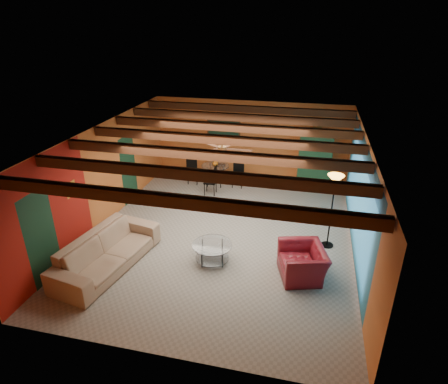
% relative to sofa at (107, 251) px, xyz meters
% --- Properties ---
extents(room, '(6.52, 8.01, 2.71)m').
position_rel_sofa_xyz_m(room, '(2.20, 2.02, 1.96)').
color(room, gray).
rests_on(room, ground).
extents(sofa, '(1.53, 2.87, 0.80)m').
position_rel_sofa_xyz_m(sofa, '(0.00, 0.00, 0.00)').
color(sofa, '#987A62').
rests_on(sofa, ground).
extents(armchair, '(1.18, 1.27, 0.69)m').
position_rel_sofa_xyz_m(armchair, '(4.28, 0.67, -0.05)').
color(armchair, maroon).
rests_on(armchair, ground).
extents(coffee_table, '(1.11, 1.11, 0.47)m').
position_rel_sofa_xyz_m(coffee_table, '(2.24, 0.72, -0.16)').
color(coffee_table, white).
rests_on(coffee_table, ground).
extents(dining_table, '(1.90, 1.90, 0.95)m').
position_rel_sofa_xyz_m(dining_table, '(1.21, 5.05, 0.08)').
color(dining_table, silver).
rests_on(dining_table, ground).
extents(armoire, '(1.08, 0.68, 1.77)m').
position_rel_sofa_xyz_m(armoire, '(4.40, 5.61, 0.48)').
color(armoire, brown).
rests_on(armoire, ground).
extents(floor_lamp, '(0.45, 0.45, 1.90)m').
position_rel_sofa_xyz_m(floor_lamp, '(4.85, 2.03, 0.55)').
color(floor_lamp, black).
rests_on(floor_lamp, ground).
extents(ceiling_fan, '(1.50, 1.50, 0.44)m').
position_rel_sofa_xyz_m(ceiling_fan, '(2.20, 1.91, 1.96)').
color(ceiling_fan, '#472614').
rests_on(ceiling_fan, ceiling).
extents(painting, '(1.05, 0.03, 0.65)m').
position_rel_sofa_xyz_m(painting, '(1.30, 5.87, 1.25)').
color(painting, black).
rests_on(painting, wall_back).
extents(potted_plant, '(0.54, 0.51, 0.48)m').
position_rel_sofa_xyz_m(potted_plant, '(4.40, 5.61, 1.61)').
color(potted_plant, '#26661E').
rests_on(potted_plant, armoire).
extents(vase, '(0.20, 0.20, 0.19)m').
position_rel_sofa_xyz_m(vase, '(1.21, 5.05, 0.65)').
color(vase, orange).
rests_on(vase, dining_table).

